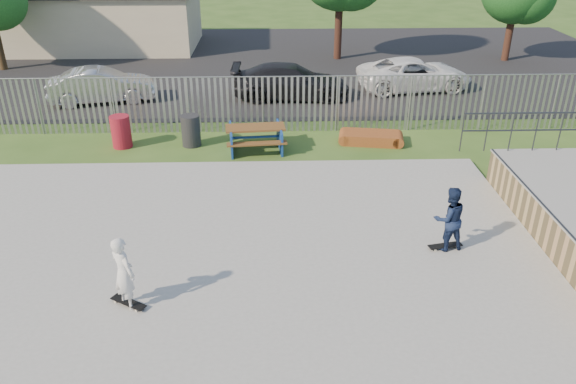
{
  "coord_description": "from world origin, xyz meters",
  "views": [
    {
      "loc": [
        1.31,
        -9.96,
        7.18
      ],
      "look_at": [
        1.67,
        2.0,
        1.1
      ],
      "focal_mm": 35.0,
      "sensor_mm": 36.0,
      "label": 1
    }
  ],
  "objects_px": {
    "trash_bin_grey": "(191,131)",
    "car_dark": "(291,81)",
    "car_silver": "(102,85)",
    "car_white": "(414,74)",
    "funbox": "(371,138)",
    "trash_bin_red": "(121,132)",
    "skater_navy": "(449,219)",
    "picnic_table": "(256,138)",
    "skater_white": "(124,273)"
  },
  "relations": [
    {
      "from": "trash_bin_grey",
      "to": "car_dark",
      "type": "height_order",
      "value": "car_dark"
    },
    {
      "from": "car_silver",
      "to": "car_white",
      "type": "xyz_separation_m",
      "value": [
        13.17,
        1.4,
        -0.01
      ]
    },
    {
      "from": "funbox",
      "to": "trash_bin_red",
      "type": "distance_m",
      "value": 8.39
    },
    {
      "from": "trash_bin_grey",
      "to": "skater_navy",
      "type": "distance_m",
      "value": 9.58
    },
    {
      "from": "picnic_table",
      "to": "car_white",
      "type": "xyz_separation_m",
      "value": [
        6.79,
        6.67,
        0.29
      ]
    },
    {
      "from": "funbox",
      "to": "picnic_table",
      "type": "bearing_deg",
      "value": -163.82
    },
    {
      "from": "car_white",
      "to": "skater_white",
      "type": "distance_m",
      "value": 17.53
    },
    {
      "from": "skater_navy",
      "to": "car_white",
      "type": "bearing_deg",
      "value": -111.2
    },
    {
      "from": "car_silver",
      "to": "skater_navy",
      "type": "height_order",
      "value": "skater_navy"
    },
    {
      "from": "picnic_table",
      "to": "skater_white",
      "type": "height_order",
      "value": "skater_white"
    },
    {
      "from": "skater_white",
      "to": "trash_bin_grey",
      "type": "bearing_deg",
      "value": -49.83
    },
    {
      "from": "trash_bin_red",
      "to": "skater_navy",
      "type": "height_order",
      "value": "skater_navy"
    },
    {
      "from": "trash_bin_red",
      "to": "skater_white",
      "type": "xyz_separation_m",
      "value": [
        2.13,
        -8.68,
        0.39
      ]
    },
    {
      "from": "skater_navy",
      "to": "skater_white",
      "type": "xyz_separation_m",
      "value": [
        -6.86,
        -1.88,
        0.0
      ]
    },
    {
      "from": "car_white",
      "to": "car_silver",
      "type": "bearing_deg",
      "value": 89.02
    },
    {
      "from": "trash_bin_red",
      "to": "skater_white",
      "type": "height_order",
      "value": "skater_white"
    },
    {
      "from": "car_white",
      "to": "trash_bin_grey",
      "type": "bearing_deg",
      "value": 117.75
    },
    {
      "from": "trash_bin_grey",
      "to": "car_dark",
      "type": "relative_size",
      "value": 0.22
    },
    {
      "from": "car_silver",
      "to": "car_dark",
      "type": "bearing_deg",
      "value": -99.9
    },
    {
      "from": "funbox",
      "to": "car_white",
      "type": "relative_size",
      "value": 0.4
    },
    {
      "from": "car_dark",
      "to": "skater_white",
      "type": "xyz_separation_m",
      "value": [
        -3.69,
        -13.87,
        0.2
      ]
    },
    {
      "from": "trash_bin_red",
      "to": "car_dark",
      "type": "bearing_deg",
      "value": 41.72
    },
    {
      "from": "picnic_table",
      "to": "skater_white",
      "type": "relative_size",
      "value": 1.33
    },
    {
      "from": "trash_bin_grey",
      "to": "car_white",
      "type": "relative_size",
      "value": 0.21
    },
    {
      "from": "car_white",
      "to": "skater_white",
      "type": "bearing_deg",
      "value": 141.55
    },
    {
      "from": "car_silver",
      "to": "trash_bin_red",
      "type": "bearing_deg",
      "value": -170.92
    },
    {
      "from": "car_white",
      "to": "skater_navy",
      "type": "xyz_separation_m",
      "value": [
        -2.28,
        -13.07,
        0.22
      ]
    },
    {
      "from": "car_silver",
      "to": "funbox",
      "type": "bearing_deg",
      "value": -127.17
    },
    {
      "from": "car_silver",
      "to": "skater_navy",
      "type": "xyz_separation_m",
      "value": [
        10.89,
        -11.68,
        0.21
      ]
    },
    {
      "from": "car_dark",
      "to": "trash_bin_grey",
      "type": "bearing_deg",
      "value": 147.05
    },
    {
      "from": "trash_bin_grey",
      "to": "skater_navy",
      "type": "height_order",
      "value": "skater_navy"
    },
    {
      "from": "car_silver",
      "to": "skater_navy",
      "type": "relative_size",
      "value": 2.71
    },
    {
      "from": "funbox",
      "to": "car_silver",
      "type": "distance_m",
      "value": 11.36
    },
    {
      "from": "trash_bin_red",
      "to": "trash_bin_grey",
      "type": "distance_m",
      "value": 2.31
    },
    {
      "from": "picnic_table",
      "to": "trash_bin_grey",
      "type": "bearing_deg",
      "value": 163.18
    },
    {
      "from": "picnic_table",
      "to": "car_dark",
      "type": "bearing_deg",
      "value": 71.22
    },
    {
      "from": "car_silver",
      "to": "car_dark",
      "type": "height_order",
      "value": "car_dark"
    },
    {
      "from": "funbox",
      "to": "skater_navy",
      "type": "distance_m",
      "value": 6.96
    },
    {
      "from": "skater_white",
      "to": "trash_bin_red",
      "type": "bearing_deg",
      "value": -34.89
    },
    {
      "from": "trash_bin_red",
      "to": "car_silver",
      "type": "xyz_separation_m",
      "value": [
        -1.9,
        4.88,
        0.17
      ]
    },
    {
      "from": "car_dark",
      "to": "skater_white",
      "type": "height_order",
      "value": "skater_white"
    },
    {
      "from": "picnic_table",
      "to": "car_dark",
      "type": "relative_size",
      "value": 0.42
    },
    {
      "from": "skater_navy",
      "to": "trash_bin_red",
      "type": "bearing_deg",
      "value": -48.43
    },
    {
      "from": "picnic_table",
      "to": "car_white",
      "type": "bearing_deg",
      "value": 39.28
    },
    {
      "from": "trash_bin_red",
      "to": "skater_navy",
      "type": "distance_m",
      "value": 11.27
    },
    {
      "from": "car_dark",
      "to": "car_white",
      "type": "distance_m",
      "value": 5.55
    },
    {
      "from": "funbox",
      "to": "skater_white",
      "type": "distance_m",
      "value": 10.8
    },
    {
      "from": "car_silver",
      "to": "car_dark",
      "type": "xyz_separation_m",
      "value": [
        7.72,
        0.31,
        0.02
      ]
    },
    {
      "from": "picnic_table",
      "to": "car_silver",
      "type": "height_order",
      "value": "car_silver"
    },
    {
      "from": "funbox",
      "to": "car_white",
      "type": "height_order",
      "value": "car_white"
    }
  ]
}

